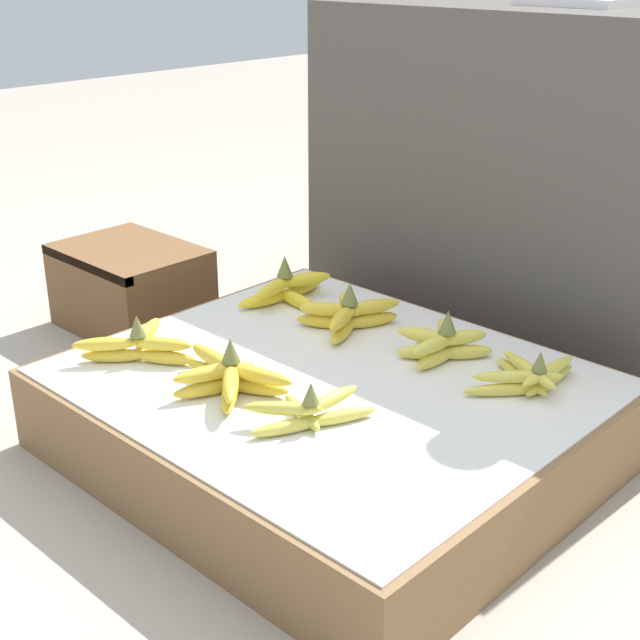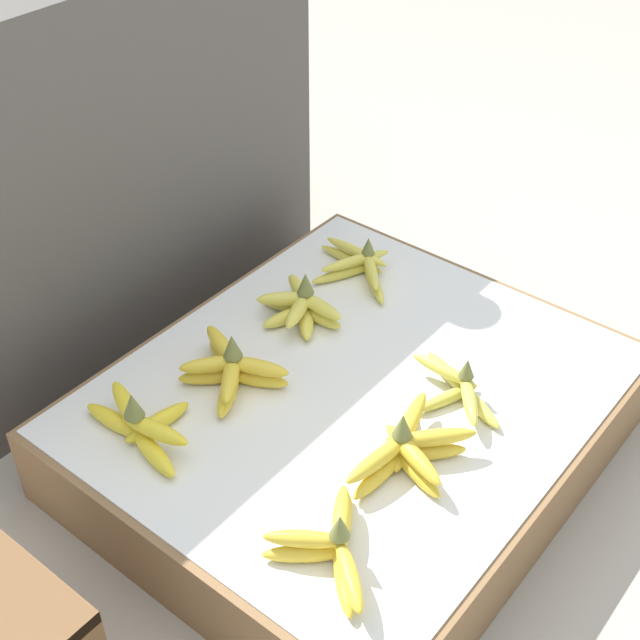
# 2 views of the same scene
# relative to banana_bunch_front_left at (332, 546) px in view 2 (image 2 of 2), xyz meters

# --- Properties ---
(ground_plane) EXTENTS (10.00, 10.00, 0.00)m
(ground_plane) POSITION_rel_banana_bunch_front_left_xyz_m (0.33, 0.21, -0.20)
(ground_plane) COLOR #A89E8E
(display_platform) EXTENTS (0.96, 0.82, 0.17)m
(display_platform) POSITION_rel_banana_bunch_front_left_xyz_m (0.33, 0.21, -0.12)
(display_platform) COLOR olive
(display_platform) RESTS_ON ground_plane
(back_vendor_table) EXTENTS (1.10, 0.53, 0.81)m
(back_vendor_table) POSITION_rel_banana_bunch_front_left_xyz_m (0.30, 1.00, 0.20)
(back_vendor_table) COLOR #4C4742
(back_vendor_table) RESTS_ON ground_plane
(banana_bunch_front_left) EXTENTS (0.20, 0.21, 0.10)m
(banana_bunch_front_left) POSITION_rel_banana_bunch_front_left_xyz_m (0.00, 0.00, 0.00)
(banana_bunch_front_left) COLOR gold
(banana_bunch_front_left) RESTS_ON display_platform
(banana_bunch_front_midleft) EXTENTS (0.26, 0.17, 0.11)m
(banana_bunch_front_midleft) POSITION_rel_banana_bunch_front_left_xyz_m (0.24, 0.03, 0.00)
(banana_bunch_front_midleft) COLOR gold
(banana_bunch_front_midleft) RESTS_ON display_platform
(banana_bunch_front_midright) EXTENTS (0.16, 0.22, 0.09)m
(banana_bunch_front_midright) POSITION_rel_banana_bunch_front_left_xyz_m (0.43, 0.04, -0.01)
(banana_bunch_front_midright) COLOR gold
(banana_bunch_front_midright) RESTS_ON display_platform
(banana_bunch_middle_left) EXTENTS (0.16, 0.25, 0.11)m
(banana_bunch_middle_left) POSITION_rel_banana_bunch_front_left_xyz_m (-0.01, 0.42, 0.00)
(banana_bunch_middle_left) COLOR yellow
(banana_bunch_middle_left) RESTS_ON display_platform
(banana_bunch_middle_midleft) EXTENTS (0.17, 0.22, 0.11)m
(banana_bunch_middle_midleft) POSITION_rel_banana_bunch_front_left_xyz_m (0.20, 0.40, 0.00)
(banana_bunch_middle_midleft) COLOR gold
(banana_bunch_middle_midleft) RESTS_ON display_platform
(banana_bunch_middle_midright) EXTENTS (0.17, 0.20, 0.11)m
(banana_bunch_middle_midright) POSITION_rel_banana_bunch_front_left_xyz_m (0.43, 0.42, -0.00)
(banana_bunch_middle_midright) COLOR #DBCC4C
(banana_bunch_middle_midright) RESTS_ON display_platform
(banana_bunch_middle_right) EXTENTS (0.18, 0.24, 0.09)m
(banana_bunch_middle_right) POSITION_rel_banana_bunch_front_left_xyz_m (0.63, 0.42, -0.01)
(banana_bunch_middle_right) COLOR #DBCC4C
(banana_bunch_middle_right) RESTS_ON display_platform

